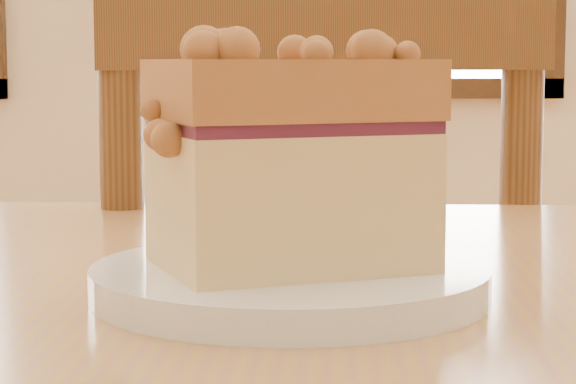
# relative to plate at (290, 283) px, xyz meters

# --- Properties ---
(plate) EXTENTS (0.20, 0.20, 0.02)m
(plate) POSITION_rel_plate_xyz_m (0.00, 0.00, 0.00)
(plate) COLOR white
(plate) RESTS_ON cafe_table_main
(cake_slice) EXTENTS (0.16, 0.13, 0.12)m
(cake_slice) POSITION_rel_plate_xyz_m (-0.00, -0.00, 0.07)
(cake_slice) COLOR tan
(cake_slice) RESTS_ON plate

